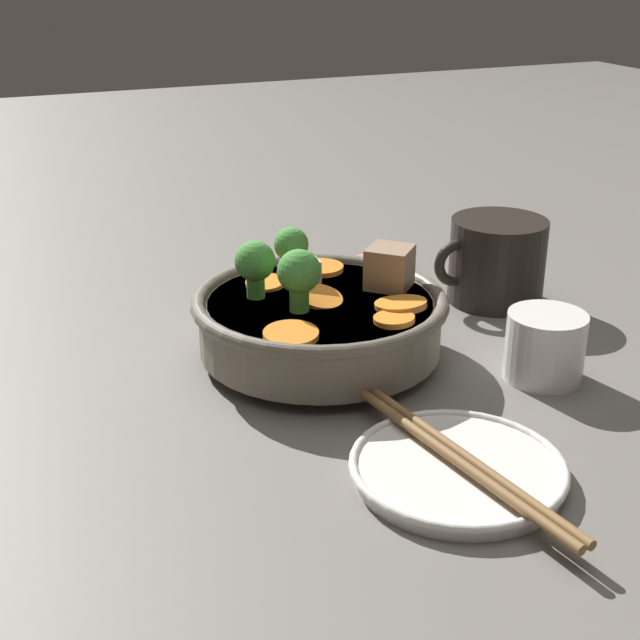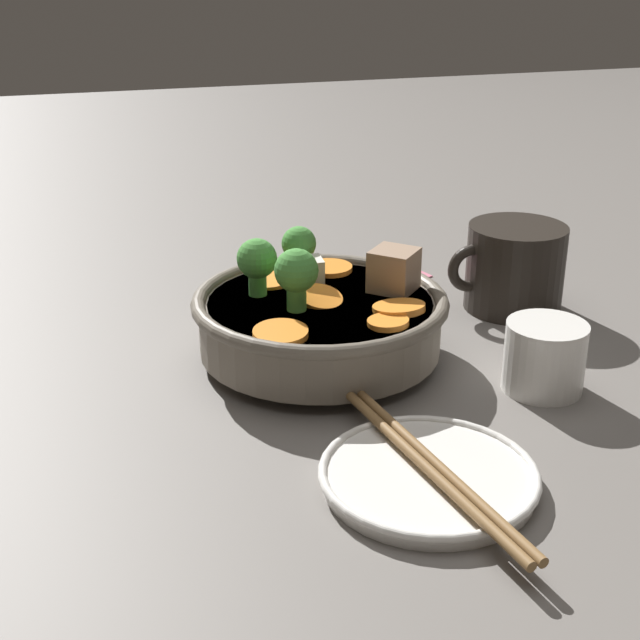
% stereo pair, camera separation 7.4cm
% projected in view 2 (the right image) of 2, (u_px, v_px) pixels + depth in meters
% --- Properties ---
extents(ground_plane, '(3.00, 3.00, 0.00)m').
position_uv_depth(ground_plane, '(320.00, 359.00, 0.76)').
color(ground_plane, slate).
extents(stirfry_bowl, '(0.21, 0.21, 0.10)m').
position_uv_depth(stirfry_bowl, '(320.00, 316.00, 0.74)').
color(stirfry_bowl, slate).
rests_on(stirfry_bowl, ground_plane).
extents(side_saucer, '(0.14, 0.14, 0.01)m').
position_uv_depth(side_saucer, '(428.00, 476.00, 0.58)').
color(side_saucer, white).
rests_on(side_saucer, ground_plane).
extents(tea_cup, '(0.06, 0.06, 0.06)m').
position_uv_depth(tea_cup, '(545.00, 356.00, 0.69)').
color(tea_cup, white).
rests_on(tea_cup, ground_plane).
extents(dark_mug, '(0.12, 0.09, 0.08)m').
position_uv_depth(dark_mug, '(514.00, 268.00, 0.84)').
color(dark_mug, black).
rests_on(dark_mug, ground_plane).
extents(napkin, '(0.13, 0.11, 0.00)m').
position_uv_depth(napkin, '(369.00, 275.00, 0.94)').
color(napkin, '#D16B84').
rests_on(napkin, ground_plane).
extents(chopsticks_pair, '(0.05, 0.22, 0.01)m').
position_uv_depth(chopsticks_pair, '(429.00, 464.00, 0.57)').
color(chopsticks_pair, olive).
rests_on(chopsticks_pair, side_saucer).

